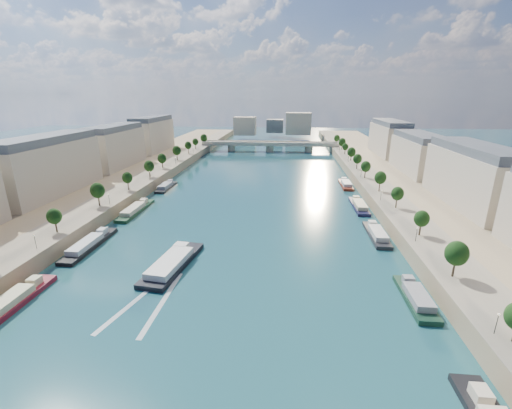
# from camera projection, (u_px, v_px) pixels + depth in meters

# --- Properties ---
(ground) EXTENTS (700.00, 700.00, 0.00)m
(ground) POSITION_uv_depth(u_px,v_px,m) (253.00, 198.00, 156.71)
(ground) COLOR #0C2839
(ground) RESTS_ON ground
(quay_left) EXTENTS (44.00, 520.00, 5.00)m
(quay_left) POSITION_uv_depth(u_px,v_px,m) (103.00, 189.00, 162.36)
(quay_left) COLOR #9E8460
(quay_left) RESTS_ON ground
(quay_right) EXTENTS (44.00, 520.00, 5.00)m
(quay_right) POSITION_uv_depth(u_px,v_px,m) (417.00, 197.00, 149.52)
(quay_right) COLOR #9E8460
(quay_right) RESTS_ON ground
(pave_left) EXTENTS (14.00, 520.00, 0.10)m
(pave_left) POSITION_uv_depth(u_px,v_px,m) (133.00, 184.00, 160.23)
(pave_left) COLOR gray
(pave_left) RESTS_ON quay_left
(pave_right) EXTENTS (14.00, 520.00, 0.10)m
(pave_right) POSITION_uv_depth(u_px,v_px,m) (382.00, 191.00, 150.07)
(pave_right) COLOR gray
(pave_right) RESTS_ON quay_right
(trees_left) EXTENTS (4.80, 268.80, 8.26)m
(trees_left) POSITION_uv_depth(u_px,v_px,m) (137.00, 172.00, 160.28)
(trees_left) COLOR #382B1E
(trees_left) RESTS_ON ground
(trees_right) EXTENTS (4.80, 268.80, 8.26)m
(trees_right) POSITION_uv_depth(u_px,v_px,m) (374.00, 173.00, 158.05)
(trees_right) COLOR #382B1E
(trees_right) RESTS_ON ground
(lamps_left) EXTENTS (0.36, 200.36, 4.28)m
(lamps_left) POSITION_uv_depth(u_px,v_px,m) (132.00, 184.00, 149.52)
(lamps_left) COLOR black
(lamps_left) RESTS_ON ground
(lamps_right) EXTENTS (0.36, 200.36, 4.28)m
(lamps_right) POSITION_uv_depth(u_px,v_px,m) (370.00, 182.00, 154.36)
(lamps_right) COLOR black
(lamps_right) RESTS_ON ground
(buildings_left) EXTENTS (16.00, 226.00, 23.20)m
(buildings_left) POSITION_uv_depth(u_px,v_px,m) (87.00, 155.00, 170.58)
(buildings_left) COLOR beige
(buildings_left) RESTS_ON ground
(buildings_right) EXTENTS (16.00, 226.00, 23.20)m
(buildings_right) POSITION_uv_depth(u_px,v_px,m) (442.00, 161.00, 155.42)
(buildings_right) COLOR beige
(buildings_right) RESTS_ON ground
(skyline) EXTENTS (79.00, 42.00, 22.00)m
(skyline) POSITION_uv_depth(u_px,v_px,m) (277.00, 125.00, 359.82)
(skyline) COLOR beige
(skyline) RESTS_ON ground
(bridge) EXTENTS (112.00, 12.00, 8.15)m
(bridge) POSITION_uv_depth(u_px,v_px,m) (270.00, 145.00, 282.10)
(bridge) COLOR #C1B79E
(bridge) RESTS_ON ground
(tour_barge) EXTENTS (11.16, 27.50, 3.71)m
(tour_barge) POSITION_uv_depth(u_px,v_px,m) (172.00, 263.00, 94.27)
(tour_barge) COLOR black
(tour_barge) RESTS_ON ground
(wake) EXTENTS (11.06, 26.01, 0.04)m
(wake) POSITION_uv_depth(u_px,v_px,m) (149.00, 301.00, 78.82)
(wake) COLOR silver
(wake) RESTS_ON ground
(moored_barges_left) EXTENTS (5.00, 155.10, 3.60)m
(moored_barges_left) POSITION_uv_depth(u_px,v_px,m) (91.00, 244.00, 106.88)
(moored_barges_left) COLOR #1A1938
(moored_barges_left) RESTS_ON ground
(moored_barges_right) EXTENTS (5.00, 161.61, 3.60)m
(moored_barges_right) POSITION_uv_depth(u_px,v_px,m) (379.00, 238.00, 110.96)
(moored_barges_right) COLOR black
(moored_barges_right) RESTS_ON ground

